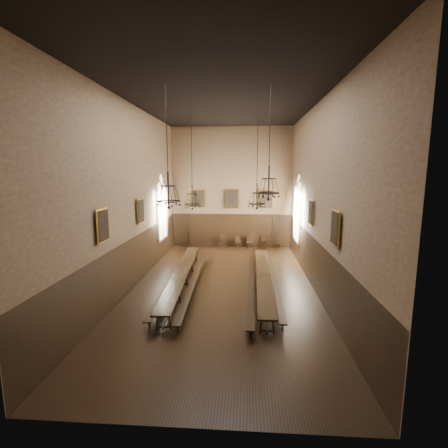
# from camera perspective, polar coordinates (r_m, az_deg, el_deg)

# --- Properties ---
(floor) EXTENTS (9.00, 18.00, 0.02)m
(floor) POSITION_cam_1_polar(r_m,az_deg,el_deg) (16.51, -0.20, -11.16)
(floor) COLOR black
(floor) RESTS_ON ground
(ceiling) EXTENTS (9.00, 18.00, 0.02)m
(ceiling) POSITION_cam_1_polar(r_m,az_deg,el_deg) (15.81, -0.22, 21.15)
(ceiling) COLOR black
(ceiling) RESTS_ON ground
(wall_back) EXTENTS (9.00, 0.02, 9.00)m
(wall_back) POSITION_cam_1_polar(r_m,az_deg,el_deg) (24.50, 1.29, 6.34)
(wall_back) COLOR #8D7157
(wall_back) RESTS_ON ground
(wall_front) EXTENTS (9.00, 0.02, 9.00)m
(wall_front) POSITION_cam_1_polar(r_m,az_deg,el_deg) (6.64, -5.73, -1.71)
(wall_front) COLOR #8D7157
(wall_front) RESTS_ON ground
(wall_left) EXTENTS (0.02, 18.00, 9.00)m
(wall_left) POSITION_cam_1_polar(r_m,az_deg,el_deg) (16.47, -16.11, 4.53)
(wall_left) COLOR #8D7157
(wall_left) RESTS_ON ground
(wall_right) EXTENTS (0.02, 18.00, 9.00)m
(wall_right) POSITION_cam_1_polar(r_m,az_deg,el_deg) (15.86, 16.32, 4.36)
(wall_right) COLOR #8D7157
(wall_right) RESTS_ON ground
(wainscot_panelling) EXTENTS (9.00, 18.00, 2.50)m
(wainscot_panelling) POSITION_cam_1_polar(r_m,az_deg,el_deg) (16.12, -0.20, -6.96)
(wainscot_panelling) COLOR black
(wainscot_panelling) RESTS_ON floor
(table_left) EXTENTS (1.19, 10.21, 0.79)m
(table_left) POSITION_cam_1_polar(r_m,az_deg,el_deg) (16.72, -7.38, -9.51)
(table_left) COLOR black
(table_left) RESTS_ON floor
(table_right) EXTENTS (0.88, 9.88, 0.77)m
(table_right) POSITION_cam_1_polar(r_m,az_deg,el_deg) (16.28, 6.87, -10.06)
(table_right) COLOR black
(table_right) RESTS_ON floor
(bench_left_outer) EXTENTS (0.63, 9.93, 0.45)m
(bench_left_outer) POSITION_cam_1_polar(r_m,az_deg,el_deg) (16.90, -8.99, -9.74)
(bench_left_outer) COLOR black
(bench_left_outer) RESTS_ON floor
(bench_left_inner) EXTENTS (0.71, 10.77, 0.48)m
(bench_left_inner) POSITION_cam_1_polar(r_m,az_deg,el_deg) (16.81, -5.17, -9.67)
(bench_left_inner) COLOR black
(bench_left_inner) RESTS_ON floor
(bench_right_inner) EXTENTS (0.55, 10.07, 0.45)m
(bench_right_inner) POSITION_cam_1_polar(r_m,az_deg,el_deg) (16.20, 4.85, -10.48)
(bench_right_inner) COLOR black
(bench_right_inner) RESTS_ON floor
(bench_right_outer) EXTENTS (0.41, 9.27, 0.42)m
(bench_right_outer) POSITION_cam_1_polar(r_m,az_deg,el_deg) (16.47, 8.82, -10.32)
(bench_right_outer) COLOR black
(bench_right_outer) RESTS_ON floor
(chair_0) EXTENTS (0.56, 0.56, 1.01)m
(chair_0) POSITION_cam_1_polar(r_m,az_deg,el_deg) (25.06, -7.01, -3.35)
(chair_0) COLOR black
(chair_0) RESTS_ON floor
(chair_3) EXTENTS (0.53, 0.53, 1.01)m
(chair_3) POSITION_cam_1_polar(r_m,az_deg,el_deg) (24.66, -0.22, -3.49)
(chair_3) COLOR black
(chair_3) RESTS_ON floor
(chair_4) EXTENTS (0.44, 0.44, 0.86)m
(chair_4) POSITION_cam_1_polar(r_m,az_deg,el_deg) (24.59, 2.47, -3.65)
(chair_4) COLOR black
(chair_4) RESTS_ON floor
(chair_5) EXTENTS (0.49, 0.49, 1.00)m
(chair_5) POSITION_cam_1_polar(r_m,az_deg,el_deg) (24.53, 4.57, -3.60)
(chair_5) COLOR black
(chair_5) RESTS_ON floor
(chair_6) EXTENTS (0.55, 0.55, 0.99)m
(chair_6) POSITION_cam_1_polar(r_m,az_deg,el_deg) (24.64, 6.91, -3.58)
(chair_6) COLOR black
(chair_6) RESTS_ON floor
(chair_7) EXTENTS (0.42, 0.42, 0.89)m
(chair_7) POSITION_cam_1_polar(r_m,az_deg,el_deg) (24.73, 9.43, -3.67)
(chair_7) COLOR black
(chair_7) RESTS_ON floor
(chandelier_back_left) EXTENTS (0.93, 0.93, 5.30)m
(chandelier_back_left) POSITION_cam_1_polar(r_m,az_deg,el_deg) (18.73, -5.60, 4.43)
(chandelier_back_left) COLOR black
(chandelier_back_left) RESTS_ON ceiling
(chandelier_back_right) EXTENTS (0.91, 0.91, 5.16)m
(chandelier_back_right) POSITION_cam_1_polar(r_m,az_deg,el_deg) (17.73, 5.78, 4.59)
(chandelier_back_right) COLOR black
(chandelier_back_right) RESTS_ON ceiling
(chandelier_front_left) EXTENTS (0.93, 0.93, 4.57)m
(chandelier_front_left) POSITION_cam_1_polar(r_m,az_deg,el_deg) (12.89, -9.74, 5.22)
(chandelier_front_left) COLOR black
(chandelier_front_left) RESTS_ON ceiling
(chandelier_front_right) EXTENTS (0.89, 0.89, 4.28)m
(chandelier_front_right) POSITION_cam_1_polar(r_m,az_deg,el_deg) (13.27, 7.86, 6.58)
(chandelier_front_right) COLOR black
(chandelier_front_right) RESTS_ON ceiling
(portrait_back_0) EXTENTS (1.10, 0.12, 1.40)m
(portrait_back_0) POSITION_cam_1_polar(r_m,az_deg,el_deg) (24.68, -4.79, 4.47)
(portrait_back_0) COLOR #AE7D29
(portrait_back_0) RESTS_ON wall_back
(portrait_back_1) EXTENTS (1.10, 0.12, 1.40)m
(portrait_back_1) POSITION_cam_1_polar(r_m,az_deg,el_deg) (24.43, 1.27, 4.45)
(portrait_back_1) COLOR #AE7D29
(portrait_back_1) RESTS_ON wall_back
(portrait_back_2) EXTENTS (1.10, 0.12, 1.40)m
(portrait_back_2) POSITION_cam_1_polar(r_m,az_deg,el_deg) (24.45, 7.39, 4.38)
(portrait_back_2) COLOR #AE7D29
(portrait_back_2) RESTS_ON wall_back
(portrait_left_0) EXTENTS (0.12, 1.00, 1.30)m
(portrait_left_0) POSITION_cam_1_polar(r_m,az_deg,el_deg) (17.45, -14.48, 2.21)
(portrait_left_0) COLOR #AE7D29
(portrait_left_0) RESTS_ON wall_left
(portrait_left_1) EXTENTS (0.12, 1.00, 1.30)m
(portrait_left_1) POSITION_cam_1_polar(r_m,az_deg,el_deg) (13.29, -20.53, -0.23)
(portrait_left_1) COLOR #AE7D29
(portrait_left_1) RESTS_ON wall_left
(portrait_right_0) EXTENTS (0.12, 1.00, 1.30)m
(portrait_right_0) POSITION_cam_1_polar(r_m,az_deg,el_deg) (16.89, 15.04, 1.96)
(portrait_right_0) COLOR #AE7D29
(portrait_right_0) RESTS_ON wall_right
(portrait_right_1) EXTENTS (0.12, 1.00, 1.30)m
(portrait_right_1) POSITION_cam_1_polar(r_m,az_deg,el_deg) (12.55, 18.97, -0.67)
(portrait_right_1) COLOR #AE7D29
(portrait_right_1) RESTS_ON wall_right
(window_right) EXTENTS (0.20, 2.20, 4.60)m
(window_right) POSITION_cam_1_polar(r_m,az_deg,el_deg) (21.33, 12.84, 2.70)
(window_right) COLOR white
(window_right) RESTS_ON wall_right
(window_left) EXTENTS (0.20, 2.20, 4.60)m
(window_left) POSITION_cam_1_polar(r_m,az_deg,el_deg) (21.78, -10.88, 2.90)
(window_left) COLOR white
(window_left) RESTS_ON wall_left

